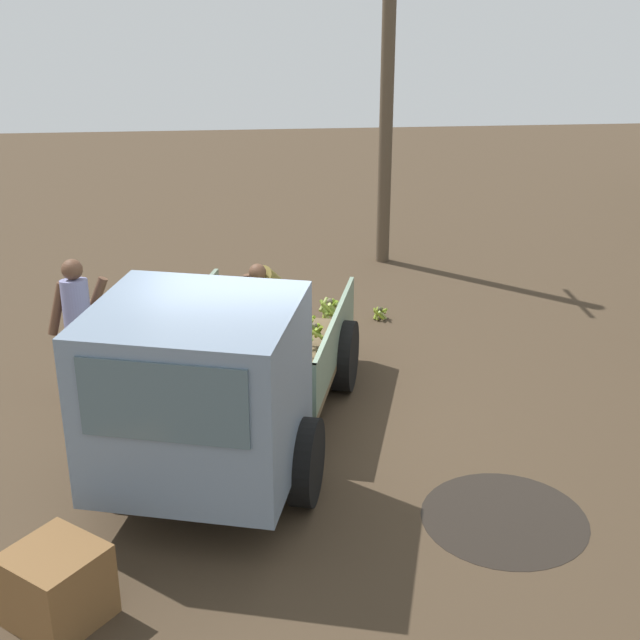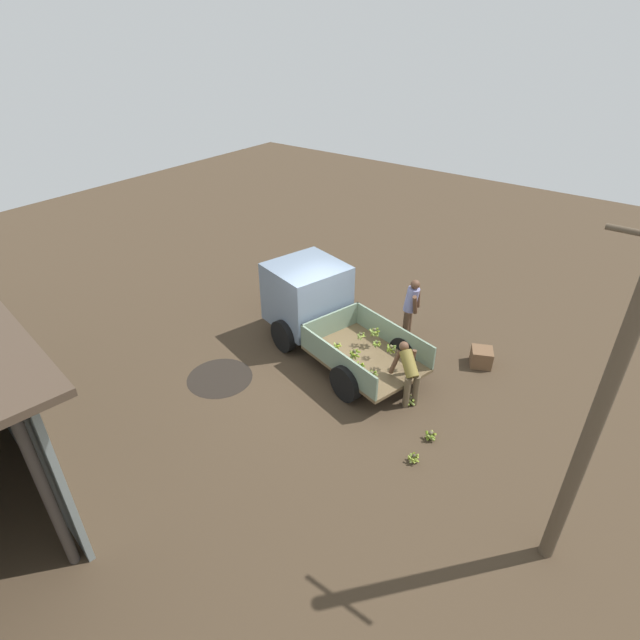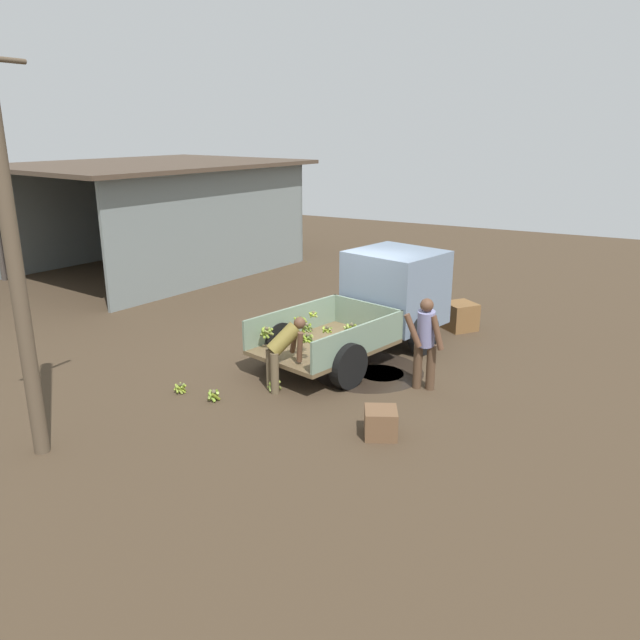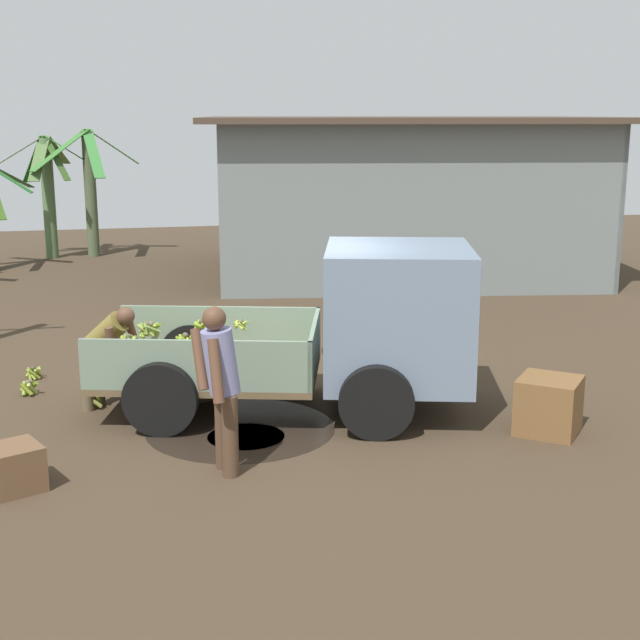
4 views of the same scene
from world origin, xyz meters
name	(u,v)px [view 1 (image 1 of 4)]	position (x,y,z in m)	size (l,w,h in m)	color
ground	(279,434)	(0.00, 0.00, 0.00)	(36.00, 36.00, 0.00)	#403223
mud_patch_0	(504,518)	(1.74, 2.01, 0.00)	(1.54, 1.54, 0.01)	black
mud_patch_1	(167,411)	(-0.62, -1.24, 0.00)	(0.87, 0.87, 0.01)	black
mud_patch_2	(192,409)	(-0.64, -0.97, 0.00)	(2.17, 2.17, 0.01)	black
cargo_truck	(210,387)	(0.93, -0.67, 1.07)	(4.73, 2.89, 2.01)	brown
utility_pole	(387,82)	(-5.73, 2.00, 2.95)	(1.16, 0.22, 5.80)	brown
person_foreground_visitor	(78,325)	(-0.98, -2.20, 0.95)	(0.50, 0.72, 1.72)	#4D3625
person_worker_loading	(273,297)	(-2.14, 0.04, 0.77)	(0.81, 0.71, 1.31)	brown
banana_bunch_on_ground_0	(281,338)	(-2.31, 0.13, 0.12)	(0.27, 0.26, 0.23)	brown
banana_bunch_on_ground_1	(329,314)	(-3.14, 0.85, 0.11)	(0.26, 0.24, 0.21)	brown
banana_bunch_on_ground_2	(380,313)	(-3.15, 1.58, 0.10)	(0.23, 0.23, 0.19)	#443D2C
wooden_crate_0	(108,318)	(-2.98, -2.20, 0.22)	(0.49, 0.49, 0.44)	brown
wooden_crate_1	(57,586)	(2.74, -1.83, 0.32)	(0.66, 0.66, 0.63)	brown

